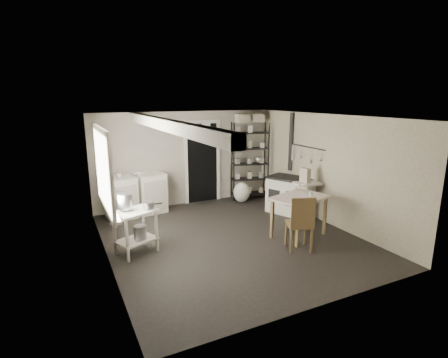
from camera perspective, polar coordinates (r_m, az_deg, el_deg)
name	(u,v)px	position (r m, az deg, el deg)	size (l,w,h in m)	color
floor	(231,238)	(6.80, 1.12, -9.58)	(5.00, 5.00, 0.00)	black
ceiling	(231,117)	(6.28, 1.22, 10.14)	(5.00, 5.00, 0.00)	silver
wall_back	(185,159)	(8.70, -6.37, 3.33)	(4.50, 0.02, 2.30)	#A59C8D
wall_front	(324,223)	(4.46, 16.08, -6.86)	(4.50, 0.02, 2.30)	#A59C8D
wall_left	(104,194)	(5.80, -19.03, -2.38)	(0.02, 5.00, 2.30)	#A59C8D
wall_right	(325,169)	(7.71, 16.23, 1.59)	(0.02, 5.00, 2.30)	#A59C8D
window	(102,170)	(5.92, -19.25, 1.39)	(0.12, 1.76, 1.28)	silver
doorway	(202,163)	(8.85, -3.54, 2.58)	(0.96, 0.10, 2.08)	silver
ceiling_beam	(166,125)	(5.83, -9.46, 8.74)	(0.18, 5.00, 0.18)	silver
wallpaper_panel	(325,169)	(7.70, 16.17, 1.58)	(0.01, 5.00, 2.30)	#B8B196
utensil_rail	(306,147)	(8.05, 13.24, 5.14)	(0.06, 1.20, 0.44)	#B3B2B5
prep_table	(136,231)	(6.22, -14.18, -8.28)	(0.68, 0.48, 0.77)	silver
stockpot	(125,201)	(6.08, -15.85, -3.50)	(0.24, 0.24, 0.26)	#B3B2B5
saucepan	(148,205)	(6.09, -12.24, -4.15)	(0.19, 0.19, 0.11)	#B3B2B5
bucket	(140,232)	(6.21, -13.53, -8.45)	(0.22, 0.22, 0.24)	#B3B2B5
base_cabinets	(136,195)	(8.20, -14.17, -2.55)	(1.39, 0.60, 0.92)	#ECE6CD
mixing_bowl	(140,173)	(8.10, -13.63, 0.89)	(0.28, 0.28, 0.07)	white
counter_cup	(119,175)	(7.96, -16.81, 0.59)	(0.13, 0.13, 0.10)	white
shelf_rack	(250,163)	(9.16, 4.20, 2.62)	(0.95, 0.37, 2.01)	black
shelf_jar	(238,148)	(8.95, 2.25, 5.12)	(0.09, 0.09, 0.19)	white
storage_box_a	(242,123)	(8.87, 3.00, 9.19)	(0.30, 0.26, 0.21)	beige
storage_box_b	(258,123)	(9.13, 5.52, 9.14)	(0.30, 0.28, 0.20)	beige
stove	(292,195)	(8.18, 10.97, -2.57)	(0.60, 1.08, 0.85)	#ECE6CD
stovepipe	(291,142)	(8.49, 10.91, 5.94)	(0.11, 0.11, 1.40)	black
side_ledge	(306,202)	(7.71, 13.32, -3.75)	(0.57, 0.30, 0.87)	silver
oats_box	(305,176)	(7.58, 13.11, 0.51)	(0.12, 0.20, 0.30)	beige
work_table	(299,217)	(6.92, 12.11, -6.12)	(1.05, 0.73, 0.79)	beige
table_cup	(310,196)	(6.87, 13.93, -2.64)	(0.10, 0.10, 0.09)	white
chair	(299,223)	(6.30, 12.20, -7.09)	(0.41, 0.43, 1.00)	brown
flour_sack	(242,193)	(8.95, 2.91, -2.29)	(0.44, 0.37, 0.52)	white
floor_crock	(307,225)	(7.41, 13.43, -7.36)	(0.13, 0.13, 0.16)	white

